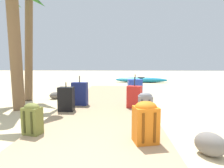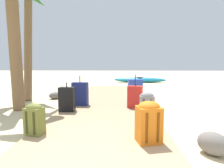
# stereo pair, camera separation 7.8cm
# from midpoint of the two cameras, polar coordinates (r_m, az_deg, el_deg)

# --- Properties ---
(ground_plane) EXTENTS (60.00, 60.00, 0.00)m
(ground_plane) POSITION_cam_midpoint_polar(r_m,az_deg,el_deg) (4.54, -1.58, -8.47)
(ground_plane) COLOR #D1BA8C
(boardwalk) EXTENTS (2.18, 7.59, 0.08)m
(boardwalk) POSITION_cam_midpoint_polar(r_m,az_deg,el_deg) (5.27, -0.92, -5.97)
(boardwalk) COLOR tan
(boardwalk) RESTS_ON ground
(suitcase_red) EXTENTS (0.40, 0.33, 0.76)m
(suitcase_red) POSITION_cam_midpoint_polar(r_m,az_deg,el_deg) (4.47, 7.67, -4.10)
(suitcase_red) COLOR red
(suitcase_red) RESTS_ON boardwalk
(suitcase_black) EXTENTS (0.35, 0.23, 0.67)m
(suitcase_black) POSITION_cam_midpoint_polar(r_m,az_deg,el_deg) (4.26, -13.89, -4.69)
(suitcase_black) COLOR black
(suitcase_black) RESTS_ON boardwalk
(backpack_grey) EXTENTS (0.28, 0.22, 0.55)m
(backpack_grey) POSITION_cam_midpoint_polar(r_m,az_deg,el_deg) (3.46, 11.23, -6.97)
(backpack_grey) COLOR slate
(backpack_grey) RESTS_ON boardwalk
(backpack_orange) EXTENTS (0.37, 0.33, 0.58)m
(backpack_orange) POSITION_cam_midpoint_polar(r_m,az_deg,el_deg) (2.54, 11.57, -11.47)
(backpack_orange) COLOR orange
(backpack_orange) RESTS_ON boardwalk
(suitcase_navy) EXTENTS (0.42, 0.25, 0.78)m
(suitcase_navy) POSITION_cam_midpoint_polar(r_m,az_deg,el_deg) (4.80, -9.80, -3.07)
(suitcase_navy) COLOR navy
(suitcase_navy) RESTS_ON boardwalk
(backpack_olive) EXTENTS (0.31, 0.25, 0.49)m
(backpack_olive) POSITION_cam_midpoint_polar(r_m,az_deg,el_deg) (3.03, -23.50, -9.92)
(backpack_olive) COLOR olive
(backpack_olive) RESTS_ON boardwalk
(suitcase_blue) EXTENTS (0.43, 0.27, 0.79)m
(suitcase_blue) POSITION_cam_midpoint_polar(r_m,az_deg,el_deg) (5.24, 7.75, -2.05)
(suitcase_blue) COLOR #2847B7
(suitcase_blue) RESTS_ON boardwalk
(palm_tree_near_left) EXTENTS (2.12, 1.99, 3.62)m
(palm_tree_near_left) POSITION_cam_midpoint_polar(r_m,az_deg,el_deg) (5.25, -29.33, 22.36)
(palm_tree_near_left) COLOR brown
(palm_tree_near_left) RESTS_ON ground
(kayak) EXTENTS (3.40, 0.96, 0.34)m
(kayak) POSITION_cam_midpoint_polar(r_m,az_deg,el_deg) (11.74, 9.44, 1.31)
(kayak) COLOR teal
(kayak) RESTS_ON ground
(rock_right_far) EXTENTS (0.46, 0.46, 0.30)m
(rock_right_far) POSITION_cam_midpoint_polar(r_m,az_deg,el_deg) (2.70, 29.62, -16.36)
(rock_right_far) COLOR slate
(rock_right_far) RESTS_ON ground
(rock_left_near) EXTENTS (0.49, 0.49, 0.23)m
(rock_left_near) POSITION_cam_midpoint_polar(r_m,az_deg,el_deg) (6.32, -17.40, -3.50)
(rock_left_near) COLOR #5B5651
(rock_left_near) RESTS_ON ground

